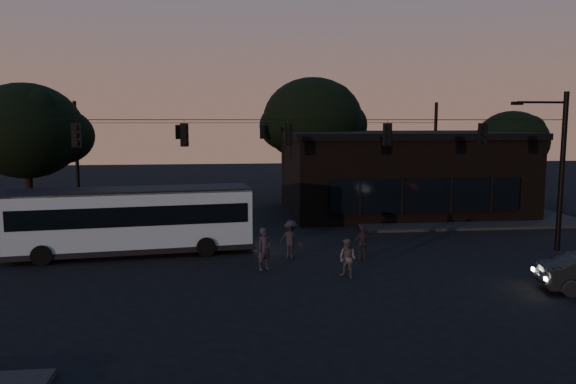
{
  "coord_description": "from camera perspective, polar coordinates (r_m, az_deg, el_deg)",
  "views": [
    {
      "loc": [
        -2.88,
        -20.63,
        6.17
      ],
      "look_at": [
        0.0,
        4.0,
        3.0
      ],
      "focal_mm": 35.0,
      "sensor_mm": 36.0,
      "label": 1
    }
  ],
  "objects": [
    {
      "name": "tree_left",
      "position": [
        35.43,
        -25.09,
        5.63
      ],
      "size": [
        6.4,
        6.4,
        8.3
      ],
      "color": "black",
      "rests_on": "ground"
    },
    {
      "name": "bus",
      "position": [
        26.87,
        -15.51,
        -2.52
      ],
      "size": [
        11.1,
        3.79,
        3.06
      ],
      "rotation": [
        0.0,
        0.0,
        0.12
      ],
      "color": "#8FAAB6",
      "rests_on": "ground"
    },
    {
      "name": "pedestrian_c",
      "position": [
        25.18,
        7.61,
        -5.18
      ],
      "size": [
        0.9,
        0.38,
        1.52
      ],
      "primitive_type": "imported",
      "rotation": [
        0.0,
        0.0,
        3.15
      ],
      "color": "black",
      "rests_on": "ground"
    },
    {
      "name": "building",
      "position": [
        38.64,
        11.27,
        2.01
      ],
      "size": [
        15.4,
        10.41,
        5.4
      ],
      "color": "black",
      "rests_on": "ground"
    },
    {
      "name": "sidewalk_far_right",
      "position": [
        38.18,
        16.38,
        -2.2
      ],
      "size": [
        14.0,
        10.0,
        0.15
      ],
      "primitive_type": "cube",
      "color": "black",
      "rests_on": "ground"
    },
    {
      "name": "pedestrian_a",
      "position": [
        23.35,
        -2.43,
        -5.81
      ],
      "size": [
        0.77,
        0.7,
        1.77
      ],
      "primitive_type": "imported",
      "rotation": [
        0.0,
        0.0,
        0.55
      ],
      "color": "#251F27",
      "rests_on": "ground"
    },
    {
      "name": "tree_right",
      "position": [
        43.94,
        21.79,
        4.77
      ],
      "size": [
        5.2,
        5.2,
        6.86
      ],
      "color": "black",
      "rests_on": "ground"
    },
    {
      "name": "signal_rig_far",
      "position": [
        40.78,
        -2.62,
        4.52
      ],
      "size": [
        26.24,
        0.3,
        7.5
      ],
      "color": "black",
      "rests_on": "ground"
    },
    {
      "name": "tree_behind",
      "position": [
        43.18,
        2.52,
        7.31
      ],
      "size": [
        7.6,
        7.6,
        9.43
      ],
      "color": "black",
      "rests_on": "ground"
    },
    {
      "name": "pedestrian_b",
      "position": [
        22.35,
        6.07,
        -6.72
      ],
      "size": [
        0.95,
        0.95,
        1.55
      ],
      "primitive_type": "imported",
      "rotation": [
        0.0,
        0.0,
        -0.8
      ],
      "color": "#464041",
      "rests_on": "ground"
    },
    {
      "name": "sidewalk_far_left",
      "position": [
        36.88,
        -24.14,
        -2.87
      ],
      "size": [
        14.0,
        10.0,
        0.15
      ],
      "primitive_type": "cube",
      "color": "black",
      "rests_on": "ground"
    },
    {
      "name": "ground",
      "position": [
        21.73,
        1.24,
        -9.22
      ],
      "size": [
        120.0,
        120.0,
        0.0
      ],
      "primitive_type": "plane",
      "color": "black",
      "rests_on": "ground"
    },
    {
      "name": "signal_rig_near",
      "position": [
        24.86,
        0.0,
        3.31
      ],
      "size": [
        26.24,
        0.3,
        7.5
      ],
      "color": "black",
      "rests_on": "ground"
    },
    {
      "name": "pedestrian_d",
      "position": [
        25.34,
        0.29,
        -4.82
      ],
      "size": [
        1.27,
        1.16,
        1.71
      ],
      "primitive_type": "imported",
      "rotation": [
        0.0,
        0.0,
        2.52
      ],
      "color": "black",
      "rests_on": "ground"
    }
  ]
}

